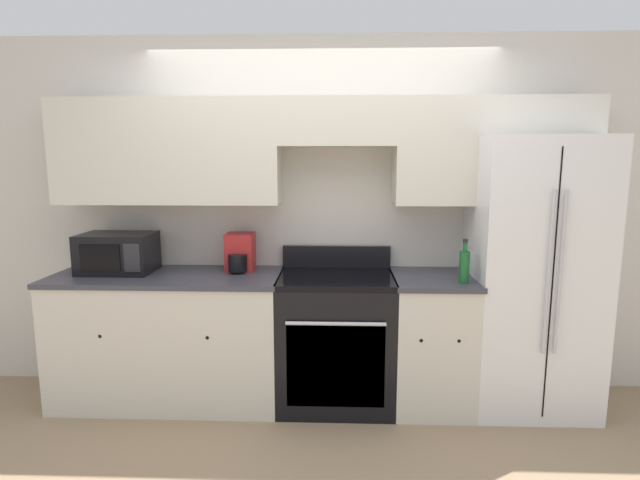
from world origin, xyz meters
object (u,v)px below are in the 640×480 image
object	(u,v)px
refrigerator	(531,275)
microwave	(118,253)
oven_range	(336,339)
bottle	(464,266)

from	to	relation	value
refrigerator	microwave	xyz separation A→B (m)	(-2.90, 0.02, 0.13)
oven_range	microwave	world-z (taller)	microwave
oven_range	microwave	bearing A→B (deg)	177.80
microwave	refrigerator	bearing A→B (deg)	-0.48
microwave	bottle	distance (m)	2.40
oven_range	refrigerator	size ratio (longest dim) A/B	0.58
bottle	oven_range	bearing A→B (deg)	168.41
oven_range	refrigerator	bearing A→B (deg)	1.51
refrigerator	microwave	bearing A→B (deg)	179.52
refrigerator	microwave	size ratio (longest dim) A/B	3.74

